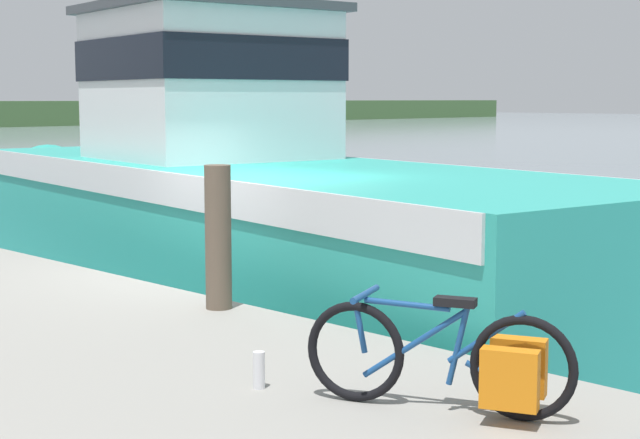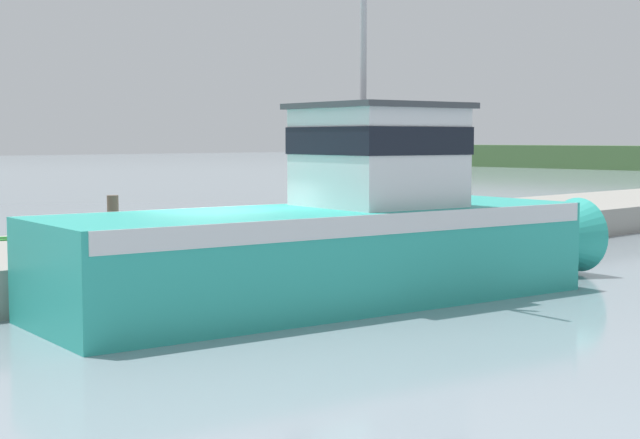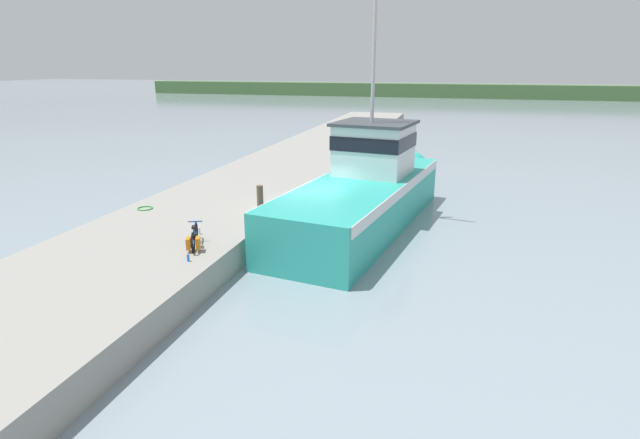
{
  "view_description": "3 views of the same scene",
  "coord_description": "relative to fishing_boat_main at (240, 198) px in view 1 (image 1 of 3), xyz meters",
  "views": [
    {
      "loc": [
        -6.71,
        -8.06,
        2.75
      ],
      "look_at": [
        -0.02,
        -1.3,
        1.58
      ],
      "focal_mm": 55.0,
      "sensor_mm": 36.0,
      "label": 1
    },
    {
      "loc": [
        15.47,
        -12.22,
        3.32
      ],
      "look_at": [
        0.26,
        2.73,
        1.55
      ],
      "focal_mm": 55.0,
      "sensor_mm": 36.0,
      "label": 2
    },
    {
      "loc": [
        5.27,
        -17.31,
        6.29
      ],
      "look_at": [
        0.58,
        -0.72,
        0.87
      ],
      "focal_mm": 28.0,
      "sensor_mm": 36.0,
      "label": 3
    }
  ],
  "objects": [
    {
      "name": "mooring_post",
      "position": [
        -3.18,
        -3.49,
        0.13
      ],
      "size": [
        0.23,
        0.23,
        1.26
      ],
      "primitive_type": "cylinder",
      "color": "brown",
      "rests_on": "dock_pier"
    },
    {
      "name": "fishing_boat_main",
      "position": [
        0.0,
        0.0,
        0.0
      ],
      "size": [
        5.16,
        13.75,
        10.94
      ],
      "rotation": [
        0.0,
        0.0,
        -0.15
      ],
      "color": "teal",
      "rests_on": "ground_plane"
    },
    {
      "name": "water_bottle_on_curb",
      "position": [
        -4.51,
        -5.54,
        -0.38
      ],
      "size": [
        0.08,
        0.08,
        0.24
      ],
      "primitive_type": "cylinder",
      "color": "silver",
      "rests_on": "dock_pier"
    },
    {
      "name": "ground_plane",
      "position": [
        -1.76,
        -2.03,
        -1.42
      ],
      "size": [
        320.0,
        320.0,
        0.0
      ],
      "primitive_type": "plane",
      "color": "#84939E"
    },
    {
      "name": "bicycle_touring",
      "position": [
        -4.0,
        -6.75,
        -0.19
      ],
      "size": [
        0.82,
        1.51,
        0.69
      ],
      "rotation": [
        0.0,
        0.0,
        0.42
      ],
      "color": "black",
      "rests_on": "dock_pier"
    }
  ]
}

